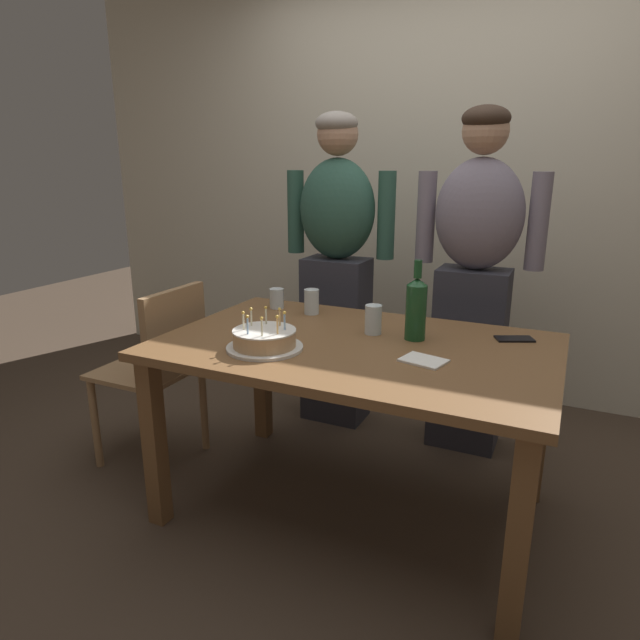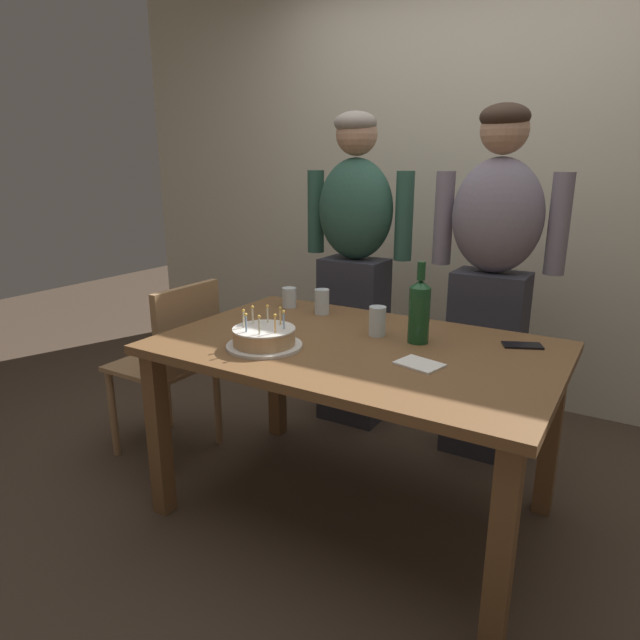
{
  "view_description": "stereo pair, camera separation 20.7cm",
  "coord_description": "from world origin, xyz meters",
  "px_view_note": "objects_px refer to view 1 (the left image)",
  "views": [
    {
      "loc": [
        0.74,
        -1.89,
        1.41
      ],
      "look_at": [
        -0.11,
        -0.09,
        0.84
      ],
      "focal_mm": 30.76,
      "sensor_mm": 36.0,
      "label": 1
    },
    {
      "loc": [
        0.92,
        -1.79,
        1.41
      ],
      "look_at": [
        -0.11,
        -0.09,
        0.84
      ],
      "focal_mm": 30.76,
      "sensor_mm": 36.0,
      "label": 2
    }
  ],
  "objects_px": {
    "dining_chair": "(161,362)",
    "water_glass_near": "(312,302)",
    "birthday_cake": "(265,340)",
    "person_woman_cardigan": "(474,279)",
    "water_glass_far": "(277,298)",
    "wine_bottle": "(416,307)",
    "person_man_bearded": "(337,267)",
    "water_glass_side": "(373,320)",
    "napkin_stack": "(423,361)",
    "cell_phone": "(514,339)"
  },
  "relations": [
    {
      "from": "person_man_bearded",
      "to": "person_woman_cardigan",
      "type": "distance_m",
      "value": 0.72
    },
    {
      "from": "birthday_cake",
      "to": "napkin_stack",
      "type": "bearing_deg",
      "value": 11.88
    },
    {
      "from": "water_glass_far",
      "to": "napkin_stack",
      "type": "height_order",
      "value": "water_glass_far"
    },
    {
      "from": "napkin_stack",
      "to": "dining_chair",
      "type": "height_order",
      "value": "dining_chair"
    },
    {
      "from": "water_glass_side",
      "to": "person_man_bearded",
      "type": "xyz_separation_m",
      "value": [
        -0.44,
        0.64,
        0.07
      ]
    },
    {
      "from": "water_glass_near",
      "to": "person_woman_cardigan",
      "type": "xyz_separation_m",
      "value": [
        0.64,
        0.47,
        0.08
      ]
    },
    {
      "from": "water_glass_far",
      "to": "cell_phone",
      "type": "distance_m",
      "value": 1.09
    },
    {
      "from": "napkin_stack",
      "to": "person_woman_cardigan",
      "type": "relative_size",
      "value": 0.09
    },
    {
      "from": "water_glass_near",
      "to": "napkin_stack",
      "type": "distance_m",
      "value": 0.76
    },
    {
      "from": "water_glass_far",
      "to": "cell_phone",
      "type": "bearing_deg",
      "value": -1.72
    },
    {
      "from": "birthday_cake",
      "to": "water_glass_side",
      "type": "bearing_deg",
      "value": 49.95
    },
    {
      "from": "birthday_cake",
      "to": "dining_chair",
      "type": "distance_m",
      "value": 0.76
    },
    {
      "from": "birthday_cake",
      "to": "dining_chair",
      "type": "height_order",
      "value": "birthday_cake"
    },
    {
      "from": "person_woman_cardigan",
      "to": "water_glass_far",
      "type": "bearing_deg",
      "value": 28.18
    },
    {
      "from": "water_glass_far",
      "to": "dining_chair",
      "type": "relative_size",
      "value": 0.11
    },
    {
      "from": "water_glass_near",
      "to": "wine_bottle",
      "type": "bearing_deg",
      "value": -17.48
    },
    {
      "from": "water_glass_far",
      "to": "cell_phone",
      "type": "xyz_separation_m",
      "value": [
        1.09,
        -0.03,
        -0.04
      ]
    },
    {
      "from": "person_man_bearded",
      "to": "person_woman_cardigan",
      "type": "height_order",
      "value": "same"
    },
    {
      "from": "napkin_stack",
      "to": "water_glass_near",
      "type": "bearing_deg",
      "value": 147.44
    },
    {
      "from": "birthday_cake",
      "to": "cell_phone",
      "type": "bearing_deg",
      "value": 31.75
    },
    {
      "from": "wine_bottle",
      "to": "cell_phone",
      "type": "relative_size",
      "value": 2.2
    },
    {
      "from": "dining_chair",
      "to": "wine_bottle",
      "type": "bearing_deg",
      "value": 98.17
    },
    {
      "from": "wine_bottle",
      "to": "person_woman_cardigan",
      "type": "height_order",
      "value": "person_woman_cardigan"
    },
    {
      "from": "water_glass_side",
      "to": "wine_bottle",
      "type": "xyz_separation_m",
      "value": [
        0.17,
        0.0,
        0.07
      ]
    },
    {
      "from": "birthday_cake",
      "to": "water_glass_near",
      "type": "bearing_deg",
      "value": 96.77
    },
    {
      "from": "wine_bottle",
      "to": "person_man_bearded",
      "type": "distance_m",
      "value": 0.89
    },
    {
      "from": "person_man_bearded",
      "to": "dining_chair",
      "type": "bearing_deg",
      "value": 56.2
    },
    {
      "from": "napkin_stack",
      "to": "birthday_cake",
      "type": "bearing_deg",
      "value": -168.12
    },
    {
      "from": "birthday_cake",
      "to": "cell_phone",
      "type": "relative_size",
      "value": 2.0
    },
    {
      "from": "person_woman_cardigan",
      "to": "napkin_stack",
      "type": "bearing_deg",
      "value": 89.46
    },
    {
      "from": "water_glass_far",
      "to": "person_woman_cardigan",
      "type": "bearing_deg",
      "value": 28.18
    },
    {
      "from": "water_glass_near",
      "to": "person_woman_cardigan",
      "type": "distance_m",
      "value": 0.8
    },
    {
      "from": "birthday_cake",
      "to": "water_glass_near",
      "type": "xyz_separation_m",
      "value": [
        -0.06,
        0.53,
        0.02
      ]
    },
    {
      "from": "person_man_bearded",
      "to": "napkin_stack",
      "type": "bearing_deg",
      "value": 129.2
    },
    {
      "from": "water_glass_side",
      "to": "napkin_stack",
      "type": "relative_size",
      "value": 0.79
    },
    {
      "from": "wine_bottle",
      "to": "person_man_bearded",
      "type": "xyz_separation_m",
      "value": [
        -0.62,
        0.64,
        0.0
      ]
    },
    {
      "from": "birthday_cake",
      "to": "cell_phone",
      "type": "distance_m",
      "value": 0.98
    },
    {
      "from": "water_glass_side",
      "to": "dining_chair",
      "type": "height_order",
      "value": "dining_chair"
    },
    {
      "from": "cell_phone",
      "to": "dining_chair",
      "type": "xyz_separation_m",
      "value": [
        -1.52,
        -0.32,
        -0.23
      ]
    },
    {
      "from": "napkin_stack",
      "to": "person_man_bearded",
      "type": "xyz_separation_m",
      "value": [
        -0.72,
        0.88,
        0.13
      ]
    },
    {
      "from": "water_glass_near",
      "to": "wine_bottle",
      "type": "xyz_separation_m",
      "value": [
        0.54,
        -0.17,
        0.07
      ]
    },
    {
      "from": "wine_bottle",
      "to": "water_glass_side",
      "type": "bearing_deg",
      "value": -179.65
    },
    {
      "from": "person_man_bearded",
      "to": "wine_bottle",
      "type": "bearing_deg",
      "value": 133.89
    },
    {
      "from": "birthday_cake",
      "to": "dining_chair",
      "type": "relative_size",
      "value": 0.33
    },
    {
      "from": "dining_chair",
      "to": "water_glass_near",
      "type": "bearing_deg",
      "value": 118.37
    },
    {
      "from": "water_glass_near",
      "to": "wine_bottle",
      "type": "relative_size",
      "value": 0.36
    },
    {
      "from": "cell_phone",
      "to": "water_glass_side",
      "type": "bearing_deg",
      "value": 171.89
    },
    {
      "from": "wine_bottle",
      "to": "dining_chair",
      "type": "bearing_deg",
      "value": -171.83
    },
    {
      "from": "birthday_cake",
      "to": "person_man_bearded",
      "type": "height_order",
      "value": "person_man_bearded"
    },
    {
      "from": "person_man_bearded",
      "to": "dining_chair",
      "type": "height_order",
      "value": "person_man_bearded"
    }
  ]
}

